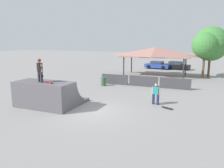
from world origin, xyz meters
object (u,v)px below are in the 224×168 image
object	(u,v)px
bystander_walking	(156,93)
tree_beside_pavilion	(205,45)
parked_car_black	(176,66)
skateboard_on_deck	(49,82)
skater_on_deck	(40,69)
tree_far_back	(211,44)
trash_bin	(103,82)
parked_car_blue	(158,65)
skateboard_on_ground	(167,108)

from	to	relation	value
bystander_walking	tree_beside_pavilion	distance (m)	14.16
parked_car_black	skateboard_on_deck	bearing A→B (deg)	-92.36
skater_on_deck	tree_beside_pavilion	distance (m)	20.03
tree_beside_pavilion	tree_far_back	distance (m)	1.53
skateboard_on_deck	trash_bin	size ratio (longest dim) A/B	0.97
skateboard_on_deck	tree_far_back	distance (m)	21.30
skateboard_on_deck	parked_car_blue	bearing A→B (deg)	98.59
parked_car_blue	tree_beside_pavilion	bearing A→B (deg)	-38.00
bystander_walking	parked_car_black	xyz separation A→B (m)	(-0.97, 21.48, -0.25)
skater_on_deck	tree_beside_pavilion	xyz separation A→B (m)	(10.15, 17.22, 1.31)
tree_far_back	parked_car_blue	size ratio (longest dim) A/B	1.47
skateboard_on_deck	parked_car_blue	size ratio (longest dim) A/B	0.19
trash_bin	parked_car_black	world-z (taller)	parked_car_black
trash_bin	skateboard_on_ground	bearing A→B (deg)	-36.98
tree_far_back	skater_on_deck	bearing A→B (deg)	-120.19
skateboard_on_ground	skater_on_deck	bearing A→B (deg)	-132.59
skateboard_on_ground	trash_bin	xyz separation A→B (m)	(-7.29, 5.49, 0.37)
skateboard_on_deck	parked_car_black	world-z (taller)	skateboard_on_deck
tree_far_back	tree_beside_pavilion	bearing A→B (deg)	-115.93
trash_bin	parked_car_black	size ratio (longest dim) A/B	0.19
tree_beside_pavilion	trash_bin	distance (m)	13.31
parked_car_blue	parked_car_black	world-z (taller)	same
bystander_walking	parked_car_blue	size ratio (longest dim) A/B	0.36
tree_beside_pavilion	parked_car_blue	distance (m)	10.91
skater_on_deck	trash_bin	distance (m)	8.85
tree_beside_pavilion	parked_car_black	world-z (taller)	tree_beside_pavilion
skater_on_deck	tree_far_back	world-z (taller)	tree_far_back
tree_beside_pavilion	trash_bin	world-z (taller)	tree_beside_pavilion
skateboard_on_deck	parked_car_blue	distance (m)	25.02
parked_car_blue	parked_car_black	distance (m)	2.96
skater_on_deck	trash_bin	xyz separation A→B (m)	(0.72, 8.53, -2.27)
skateboard_on_ground	tree_far_back	bearing A→B (deg)	106.37
skateboard_on_deck	parked_car_black	distance (m)	25.85
tree_beside_pavilion	parked_car_black	xyz separation A→B (m)	(-4.06, 8.02, -3.40)
skateboard_on_deck	tree_beside_pavilion	distance (m)	19.78
skateboard_on_ground	parked_car_blue	size ratio (longest dim) A/B	0.19
bystander_walking	parked_car_blue	bearing A→B (deg)	-69.76
skateboard_on_ground	tree_far_back	xyz separation A→B (m)	(2.81, 15.54, 4.12)
parked_car_black	tree_far_back	bearing A→B (deg)	-44.87
bystander_walking	tree_far_back	world-z (taller)	tree_far_back
parked_car_black	trash_bin	bearing A→B (deg)	-98.07
bystander_walking	tree_far_back	xyz separation A→B (m)	(3.76, 14.82, 3.32)
trash_bin	skater_on_deck	bearing A→B (deg)	-94.80
tree_beside_pavilion	trash_bin	bearing A→B (deg)	-137.34
skater_on_deck	parked_car_black	xyz separation A→B (m)	(6.08, 25.24, -2.09)
tree_far_back	parked_car_blue	world-z (taller)	tree_far_back
skater_on_deck	skateboard_on_ground	distance (m)	8.96
skateboard_on_deck	parked_car_blue	xyz separation A→B (m)	(2.47, 24.87, -1.24)
skater_on_deck	parked_car_blue	distance (m)	25.15
tree_beside_pavilion	parked_car_black	distance (m)	9.61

